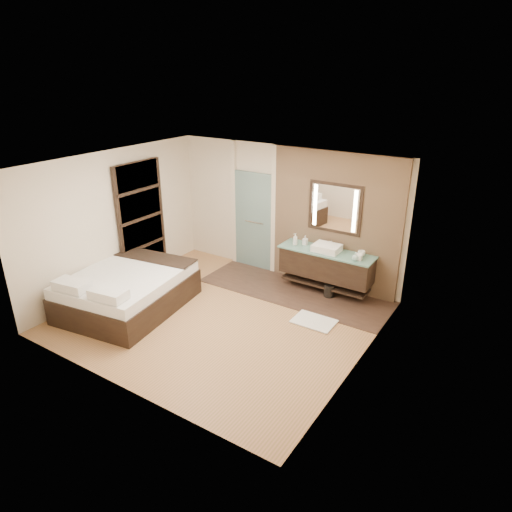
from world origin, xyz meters
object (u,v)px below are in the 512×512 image
Objects in this scene: vanity at (326,265)px; waste_bin at (329,291)px; mirror_unit at (335,208)px; bed at (128,290)px.

waste_bin is at bearing -43.06° from vanity.
mirror_unit is 0.44× the size of bed.
bed is (-2.75, -2.77, -1.30)m from mirror_unit.
mirror_unit is 4.11m from bed.
vanity reaches higher than waste_bin.
vanity is at bearing 136.94° from waste_bin.
waste_bin is at bearing -67.30° from mirror_unit.
vanity reaches higher than bed.
mirror_unit reaches higher than vanity.
mirror_unit reaches higher than waste_bin.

